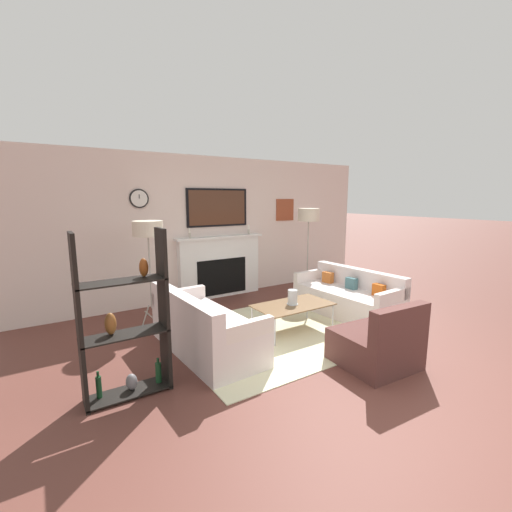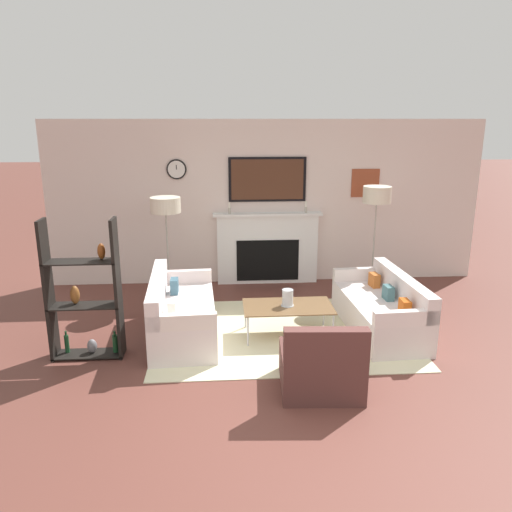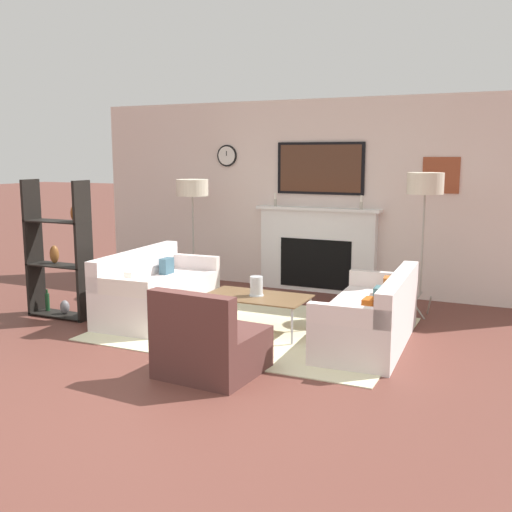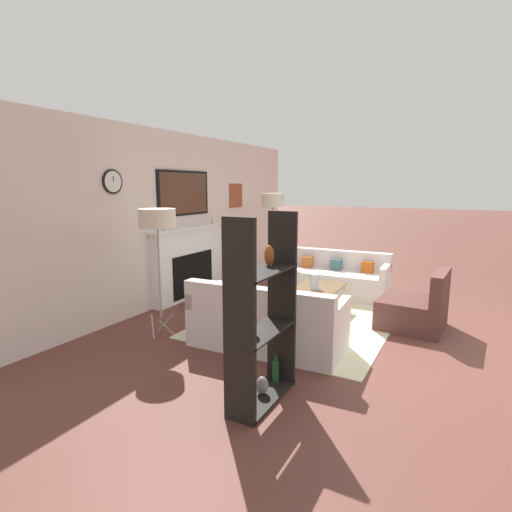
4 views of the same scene
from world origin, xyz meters
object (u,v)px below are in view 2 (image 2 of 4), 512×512
Objects in this scene: hurricane_candle at (288,299)px; armchair at (321,367)px; coffee_table at (288,308)px; floor_lamp_left at (165,206)px; couch_left at (180,315)px; couch_right at (382,310)px; shelf_unit at (85,297)px; floor_lamp_right at (377,196)px.

armchair is at bearing -82.96° from hurricane_candle.
floor_lamp_left is at bearing 138.87° from coffee_table.
couch_right is (2.62, 0.00, -0.01)m from couch_left.
couch_right is 1.26m from coffee_table.
hurricane_candle is at bearing 97.04° from armchair.
couch_right is at bearing 7.70° from shelf_unit.
coffee_table is at bearing -55.63° from hurricane_candle.
armchair is at bearing -43.24° from couch_left.
coffee_table is at bearing -3.80° from couch_left.
floor_lamp_right is at bearing 78.64° from couch_right.
floor_lamp_left is at bearing -180.00° from floor_lamp_right.
couch_left is at bearing 176.20° from coffee_table.
floor_lamp_right reaches higher than hurricane_candle.
couch_left is 1.58× the size of coffee_table.
couch_right reaches higher than hurricane_candle.
coffee_table is (1.37, -0.09, 0.09)m from couch_left.
hurricane_candle is (-0.01, 0.01, 0.12)m from coffee_table.
shelf_unit is (-2.39, -0.41, 0.24)m from hurricane_candle.
floor_lamp_left is (-1.80, 2.78, 1.20)m from armchair.
floor_lamp_right is at bearing 43.20° from coffee_table.
floor_lamp_left is at bearing 101.31° from couch_left.
floor_lamp_right is at bearing 63.92° from armchair.
floor_lamp_left is at bearing 122.92° from armchair.
shelf_unit is at bearing -154.57° from couch_left.
floor_lamp_right is (2.89, 1.34, 1.29)m from couch_left.
armchair is 0.54× the size of floor_lamp_left.
couch_left is 2.10m from armchair.
floor_lamp_right reaches higher than floor_lamp_left.
coffee_table is at bearing -136.80° from floor_lamp_right.
floor_lamp_left is 2.11m from shelf_unit.
floor_lamp_right reaches higher than shelf_unit.
couch_left is at bearing -78.69° from floor_lamp_left.
floor_lamp_right reaches higher than couch_left.
shelf_unit is (-2.40, -0.40, 0.35)m from coffee_table.
floor_lamp_right is (1.52, 1.43, 1.19)m from coffee_table.
hurricane_candle is 0.13× the size of shelf_unit.
floor_lamp_right is 4.41m from shelf_unit.
armchair is 0.76× the size of coffee_table.
hurricane_candle is at bearing 124.37° from coffee_table.
couch_left is 1.38m from hurricane_candle.
couch_left is 0.99× the size of couch_right.
floor_lamp_right is (1.53, 1.42, 1.07)m from hurricane_candle.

